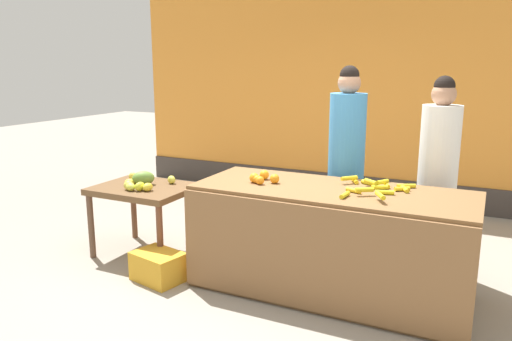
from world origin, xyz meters
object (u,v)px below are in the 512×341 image
object	(u,v)px
vendor_woman_blue_shirt	(346,166)
produce_sack	(240,223)
vendor_woman_white_shirt	(437,177)
produce_crate	(158,266)

from	to	relation	value
vendor_woman_blue_shirt	produce_sack	world-z (taller)	vendor_woman_blue_shirt
vendor_woman_white_shirt	produce_crate	size ratio (longest dim) A/B	4.09
vendor_woman_blue_shirt	produce_crate	world-z (taller)	vendor_woman_blue_shirt
vendor_woman_blue_shirt	produce_sack	bearing A→B (deg)	-179.57
vendor_woman_white_shirt	produce_sack	size ratio (longest dim) A/B	4.01
vendor_woman_white_shirt	vendor_woman_blue_shirt	bearing A→B (deg)	-174.50
produce_crate	vendor_woman_white_shirt	bearing A→B (deg)	29.77
vendor_woman_white_shirt	produce_crate	bearing A→B (deg)	-150.23
produce_crate	produce_sack	size ratio (longest dim) A/B	0.98
vendor_woman_white_shirt	produce_sack	bearing A→B (deg)	-177.45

